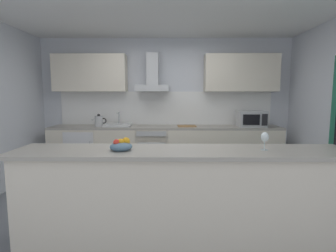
{
  "coord_description": "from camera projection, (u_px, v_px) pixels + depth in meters",
  "views": [
    {
      "loc": [
        0.11,
        -3.38,
        1.5
      ],
      "look_at": [
        0.07,
        0.38,
        1.05
      ],
      "focal_mm": 28.03,
      "sensor_mm": 36.0,
      "label": 1
    }
  ],
  "objects": [
    {
      "name": "backsplash_tile",
      "position": [
        166.0,
        108.0,
        5.27
      ],
      "size": [
        4.2,
        0.02,
        0.66
      ],
      "primitive_type": "cube",
      "color": "white"
    },
    {
      "name": "ground",
      "position": [
        163.0,
        207.0,
        3.54
      ],
      "size": [
        5.94,
        4.81,
        0.02
      ],
      "primitive_type": "cube",
      "color": "slate"
    },
    {
      "name": "range_hood",
      "position": [
        153.0,
        79.0,
        5.0
      ],
      "size": [
        0.62,
        0.45,
        0.72
      ],
      "color": "#B7BABC"
    },
    {
      "name": "counter_back",
      "position": [
        165.0,
        149.0,
        5.05
      ],
      "size": [
        4.34,
        0.6,
        0.9
      ],
      "color": "beige",
      "rests_on": "ground"
    },
    {
      "name": "ceiling",
      "position": [
        162.0,
        4.0,
        3.22
      ],
      "size": [
        5.94,
        4.81,
        0.02
      ],
      "primitive_type": "cube",
      "color": "white"
    },
    {
      "name": "microwave",
      "position": [
        252.0,
        119.0,
        4.91
      ],
      "size": [
        0.5,
        0.38,
        0.3
      ],
      "color": "#B7BABC",
      "rests_on": "counter_back"
    },
    {
      "name": "chopping_board",
      "position": [
        187.0,
        126.0,
        4.94
      ],
      "size": [
        0.35,
        0.24,
        0.02
      ],
      "primitive_type": "cube",
      "rotation": [
        0.0,
        0.0,
        0.06
      ],
      "color": "#9E7247",
      "rests_on": "counter_back"
    },
    {
      "name": "refrigerator",
      "position": [
        84.0,
        151.0,
        5.05
      ],
      "size": [
        0.58,
        0.6,
        0.85
      ],
      "color": "white",
      "rests_on": "ground"
    },
    {
      "name": "counter_island",
      "position": [
        182.0,
        195.0,
        2.66
      ],
      "size": [
        3.35,
        0.64,
        0.96
      ],
      "color": "beige",
      "rests_on": "ground"
    },
    {
      "name": "upper_cabinets",
      "position": [
        165.0,
        73.0,
        5.03
      ],
      "size": [
        4.29,
        0.32,
        0.7
      ],
      "color": "beige"
    },
    {
      "name": "kettle",
      "position": [
        99.0,
        121.0,
        4.94
      ],
      "size": [
        0.29,
        0.15,
        0.24
      ],
      "color": "#B7BABC",
      "rests_on": "counter_back"
    },
    {
      "name": "wall_back",
      "position": [
        166.0,
        104.0,
        5.33
      ],
      "size": [
        5.94,
        0.12,
        2.6
      ],
      "primitive_type": "cube",
      "color": "silver",
      "rests_on": "ground"
    },
    {
      "name": "fruit_bowl",
      "position": [
        121.0,
        146.0,
        2.58
      ],
      "size": [
        0.22,
        0.22,
        0.13
      ],
      "color": "slate",
      "rests_on": "counter_island"
    },
    {
      "name": "sink",
      "position": [
        118.0,
        125.0,
        4.99
      ],
      "size": [
        0.5,
        0.4,
        0.26
      ],
      "color": "silver",
      "rests_on": "counter_back"
    },
    {
      "name": "wine_glass",
      "position": [
        265.0,
        138.0,
        2.57
      ],
      "size": [
        0.08,
        0.08,
        0.18
      ],
      "color": "silver",
      "rests_on": "counter_island"
    },
    {
      "name": "oven",
      "position": [
        153.0,
        149.0,
        5.03
      ],
      "size": [
        0.6,
        0.62,
        0.8
      ],
      "color": "slate",
      "rests_on": "ground"
    }
  ]
}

